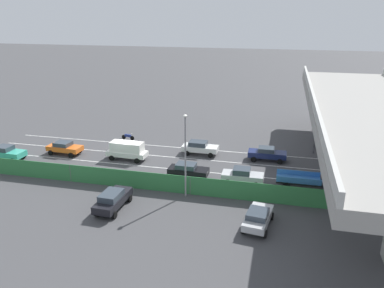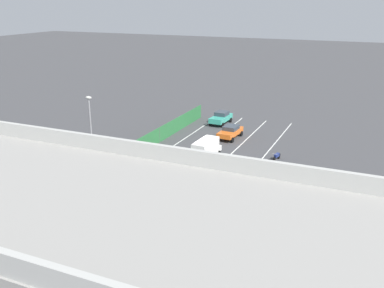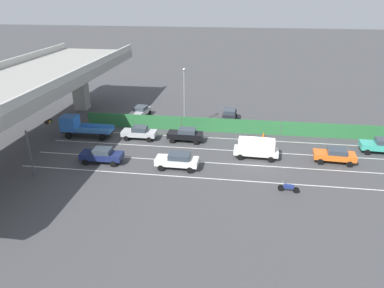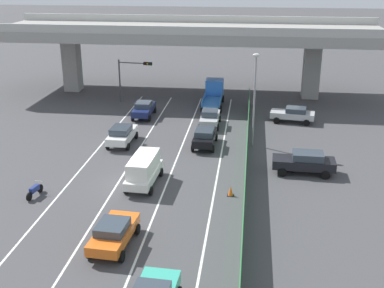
{
  "view_description": "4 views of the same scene",
  "coord_description": "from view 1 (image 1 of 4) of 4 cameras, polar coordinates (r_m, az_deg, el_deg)",
  "views": [
    {
      "loc": [
        40.16,
        17.67,
        16.82
      ],
      "look_at": [
        -2.43,
        7.46,
        1.67
      ],
      "focal_mm": 35.86,
      "sensor_mm": 36.0,
      "label": 1
    },
    {
      "loc": [
        -16.3,
        40.81,
        16.47
      ],
      "look_at": [
        0.86,
        2.13,
        2.31
      ],
      "focal_mm": 40.66,
      "sensor_mm": 36.0,
      "label": 2
    },
    {
      "loc": [
        -37.04,
        1.83,
        17.16
      ],
      "look_at": [
        -2.55,
        6.8,
        2.39
      ],
      "focal_mm": 34.22,
      "sensor_mm": 36.0,
      "label": 3
    },
    {
      "loc": [
        7.61,
        -31.82,
        15.25
      ],
      "look_at": [
        2.9,
        6.52,
        0.89
      ],
      "focal_mm": 46.03,
      "sensor_mm": 36.0,
      "label": 4
    }
  ],
  "objects": [
    {
      "name": "parked_sedan_dark",
      "position": [
        35.34,
        -11.72,
        -8.04
      ],
      "size": [
        4.75,
        2.13,
        1.71
      ],
      "color": "black",
      "rests_on": "ground"
    },
    {
      "name": "car_sedan_silver",
      "position": [
        39.92,
        7.51,
        -4.62
      ],
      "size": [
        1.95,
        4.25,
        1.64
      ],
      "color": "#B7BABC",
      "rests_on": "ground"
    },
    {
      "name": "lane_line_right_edge",
      "position": [
        41.27,
        -8.28,
        -5.18
      ],
      "size": [
        0.14,
        42.48,
        0.01
      ],
      "primitive_type": "cube",
      "color": "silver",
      "rests_on": "ground"
    },
    {
      "name": "ground_plane",
      "position": [
        46.99,
        -9.58,
        -2.17
      ],
      "size": [
        300.0,
        300.0,
        0.0
      ],
      "primitive_type": "plane",
      "color": "#424244"
    },
    {
      "name": "street_lamp",
      "position": [
        35.38,
        -1.0,
        -0.71
      ],
      "size": [
        0.6,
        0.36,
        8.11
      ],
      "color": "gray",
      "rests_on": "ground"
    },
    {
      "name": "motorcycle",
      "position": [
        53.85,
        -9.51,
        1.12
      ],
      "size": [
        0.6,
        1.94,
        0.93
      ],
      "color": "black",
      "rests_on": "ground"
    },
    {
      "name": "traffic_light",
      "position": [
        48.08,
        17.9,
        2.09
      ],
      "size": [
        4.01,
        0.8,
        4.88
      ],
      "color": "#47474C",
      "rests_on": "ground"
    },
    {
      "name": "car_sedan_navy",
      "position": [
        46.37,
        11.09,
        -1.38
      ],
      "size": [
        1.99,
        4.49,
        1.63
      ],
      "color": "navy",
      "rests_on": "ground"
    },
    {
      "name": "traffic_cone",
      "position": [
        41.85,
        -14.27,
        -4.73
      ],
      "size": [
        0.47,
        0.47,
        0.74
      ],
      "color": "orange",
      "rests_on": "ground"
    },
    {
      "name": "car_taxi_teal",
      "position": [
        50.87,
        -25.84,
        -1.12
      ],
      "size": [
        2.22,
        4.34,
        1.68
      ],
      "color": "teal",
      "rests_on": "ground"
    },
    {
      "name": "flatbed_truck_blue",
      "position": [
        40.07,
        18.84,
        -4.71
      ],
      "size": [
        2.23,
        6.38,
        2.65
      ],
      "color": "black",
      "rests_on": "ground"
    },
    {
      "name": "lane_line_mid_right",
      "position": [
        44.32,
        -6.6,
        -3.35
      ],
      "size": [
        0.14,
        42.48,
        0.01
      ],
      "primitive_type": "cube",
      "color": "silver",
      "rests_on": "ground"
    },
    {
      "name": "lane_line_mid_left",
      "position": [
        47.44,
        -5.14,
        -1.76
      ],
      "size": [
        0.14,
        42.48,
        0.01
      ],
      "primitive_type": "cube",
      "color": "silver",
      "rests_on": "ground"
    },
    {
      "name": "car_taxi_orange",
      "position": [
        50.19,
        -18.45,
        -0.46
      ],
      "size": [
        2.27,
        4.42,
        1.56
      ],
      "color": "orange",
      "rests_on": "ground"
    },
    {
      "name": "parked_wagon_silver",
      "position": [
        32.44,
        9.79,
        -10.68
      ],
      "size": [
        4.53,
        2.5,
        1.55
      ],
      "color": "#B2B5B7",
      "rests_on": "ground"
    },
    {
      "name": "car_sedan_white",
      "position": [
        47.49,
        1.15,
        -0.47
      ],
      "size": [
        2.07,
        4.44,
        1.67
      ],
      "color": "white",
      "rests_on": "ground"
    },
    {
      "name": "car_sedan_black",
      "position": [
        40.76,
        -0.62,
        -3.89
      ],
      "size": [
        2.03,
        4.28,
        1.63
      ],
      "color": "black",
      "rests_on": "ground"
    },
    {
      "name": "lane_line_left_edge",
      "position": [
        50.63,
        -3.87,
        -0.36
      ],
      "size": [
        0.14,
        42.48,
        0.01
      ],
      "primitive_type": "cube",
      "color": "silver",
      "rests_on": "ground"
    },
    {
      "name": "green_fence",
      "position": [
        39.09,
        -9.48,
        -5.17
      ],
      "size": [
        0.1,
        38.58,
        1.88
      ],
      "color": "#2D753D",
      "rests_on": "ground"
    },
    {
      "name": "car_van_white",
      "position": [
        46.37,
        -9.64,
        -0.84
      ],
      "size": [
        2.15,
        4.87,
        2.18
      ],
      "color": "silver",
      "rests_on": "ground"
    },
    {
      "name": "elevated_overpass",
      "position": [
        42.25,
        25.18,
        3.95
      ],
      "size": [
        45.51,
        11.94,
        8.82
      ],
      "color": "gray",
      "rests_on": "ground"
    }
  ]
}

